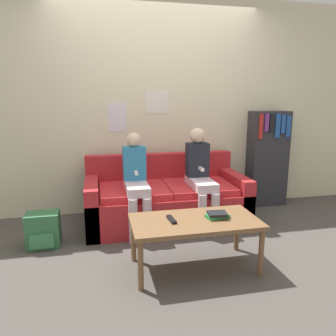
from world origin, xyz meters
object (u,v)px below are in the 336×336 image
coffee_table (195,225)px  person_right (200,173)px  person_left (136,179)px  backpack (43,230)px  couch (166,200)px  bookshelf (267,158)px  tv_remote (171,219)px

coffee_table → person_right: bearing=69.6°
person_left → backpack: size_ratio=3.13×
couch → bookshelf: bearing=13.5°
couch → person_left: person_left is taller
backpack → bookshelf: bearing=14.9°
person_right → bookshelf: 1.23m
person_left → bookshelf: bookshelf is taller
tv_remote → person_right: bearing=54.7°
tv_remote → backpack: tv_remote is taller
bookshelf → coffee_table: bearing=-135.0°
coffee_table → bookshelf: 2.05m
couch → bookshelf: bookshelf is taller
coffee_table → backpack: coffee_table is taller
tv_remote → bookshelf: bearing=36.7°
bookshelf → backpack: size_ratio=3.70×
coffee_table → tv_remote: 0.20m
tv_remote → bookshelf: 2.17m
tv_remote → coffee_table: bearing=-9.7°
coffee_table → person_left: person_left is taller
couch → backpack: size_ratio=5.30×
coffee_table → backpack: size_ratio=3.14×
coffee_table → backpack: (-1.31, 0.71, -0.22)m
couch → person_left: size_ratio=1.70×
tv_remote → couch: bearing=76.4°
person_left → backpack: 1.03m
coffee_table → person_left: (-0.38, 0.89, 0.19)m
tv_remote → backpack: size_ratio=0.51×
coffee_table → person_right: 0.98m
person_right → person_left: bearing=-179.4°
bookshelf → person_left: bearing=-163.2°
person_right → coffee_table: bearing=-110.4°
person_right → tv_remote: size_ratio=6.32×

